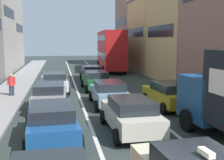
{
  "coord_description": "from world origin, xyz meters",
  "views": [
    {
      "loc": [
        -3.06,
        -4.68,
        3.92
      ],
      "look_at": [
        0.0,
        12.0,
        1.6
      ],
      "focal_mm": 46.59,
      "sensor_mm": 36.0,
      "label": 1
    }
  ],
  "objects": [
    {
      "name": "sedan_centre_lane_second",
      "position": [
        -0.1,
        7.06,
        0.8
      ],
      "size": [
        2.16,
        4.35,
        1.49
      ],
      "rotation": [
        0.0,
        0.0,
        1.6
      ],
      "color": "beige",
      "rests_on": "ground"
    },
    {
      "name": "coupe_centre_lane_fourth",
      "position": [
        -0.19,
        18.13,
        0.8
      ],
      "size": [
        2.18,
        4.36,
        1.49
      ],
      "rotation": [
        0.0,
        0.0,
        1.6
      ],
      "color": "#19592D",
      "rests_on": "ground"
    },
    {
      "name": "pedestrian_near_kerb",
      "position": [
        -6.31,
        15.97,
        0.95
      ],
      "size": [
        0.53,
        0.34,
        1.66
      ],
      "rotation": [
        0.0,
        0.0,
        1.81
      ],
      "color": "#262D47",
      "rests_on": "ground"
    },
    {
      "name": "sedan_centre_lane_fifth",
      "position": [
        0.01,
        23.12,
        0.8
      ],
      "size": [
        2.12,
        4.33,
        1.49
      ],
      "rotation": [
        0.0,
        0.0,
        1.56
      ],
      "color": "black",
      "rests_on": "ground"
    },
    {
      "name": "wagon_left_lane_second",
      "position": [
        -3.4,
        6.55,
        0.8
      ],
      "size": [
        2.3,
        4.41,
        1.49
      ],
      "rotation": [
        0.0,
        0.0,
        1.64
      ],
      "color": "#194C8C",
      "rests_on": "ground"
    },
    {
      "name": "building_row_right",
      "position": [
        9.9,
        23.02,
        5.43
      ],
      "size": [
        7.2,
        43.9,
        13.51
      ],
      "rotation": [
        0.0,
        0.0,
        -1.57
      ],
      "color": "#936B5B",
      "rests_on": "ground"
    },
    {
      "name": "lane_stripe_right",
      "position": [
        1.7,
        20.0,
        0.01
      ],
      "size": [
        0.16,
        60.0,
        0.01
      ],
      "primitive_type": "cube",
      "color": "silver",
      "rests_on": "ground"
    },
    {
      "name": "sedan_right_lane_behind_truck",
      "position": [
        3.23,
        11.14,
        0.8
      ],
      "size": [
        2.22,
        4.38,
        1.49
      ],
      "rotation": [
        0.0,
        0.0,
        1.62
      ],
      "color": "#B29319",
      "rests_on": "ground"
    },
    {
      "name": "sidewalk_left",
      "position": [
        -6.7,
        20.0,
        0.07
      ],
      "size": [
        2.6,
        64.0,
        0.14
      ],
      "primitive_type": "cube",
      "color": "#949494",
      "rests_on": "ground"
    },
    {
      "name": "sedan_left_lane_third",
      "position": [
        -3.6,
        12.09,
        0.8
      ],
      "size": [
        2.18,
        4.36,
        1.49
      ],
      "rotation": [
        0.0,
        0.0,
        1.54
      ],
      "color": "gray",
      "rests_on": "ground"
    },
    {
      "name": "bus_mid_queue_primary",
      "position": [
        3.47,
        31.82,
        2.83
      ],
      "size": [
        3.18,
        10.61,
        5.06
      ],
      "rotation": [
        0.0,
        0.0,
        1.52
      ],
      "color": "#B21919",
      "rests_on": "ground"
    },
    {
      "name": "lane_stripe_left",
      "position": [
        -1.7,
        20.0,
        0.01
      ],
      "size": [
        0.16,
        60.0,
        0.01
      ],
      "primitive_type": "cube",
      "color": "silver",
      "rests_on": "ground"
    },
    {
      "name": "hatchback_centre_lane_third",
      "position": [
        -0.14,
        12.3,
        0.8
      ],
      "size": [
        2.08,
        4.31,
        1.49
      ],
      "rotation": [
        0.0,
        0.0,
        1.58
      ],
      "color": "#759EB7",
      "rests_on": "ground"
    },
    {
      "name": "sedan_left_lane_fourth",
      "position": [
        -3.45,
        17.6,
        0.8
      ],
      "size": [
        2.3,
        4.41,
        1.49
      ],
      "rotation": [
        0.0,
        0.0,
        1.64
      ],
      "color": "silver",
      "rests_on": "ground"
    }
  ]
}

